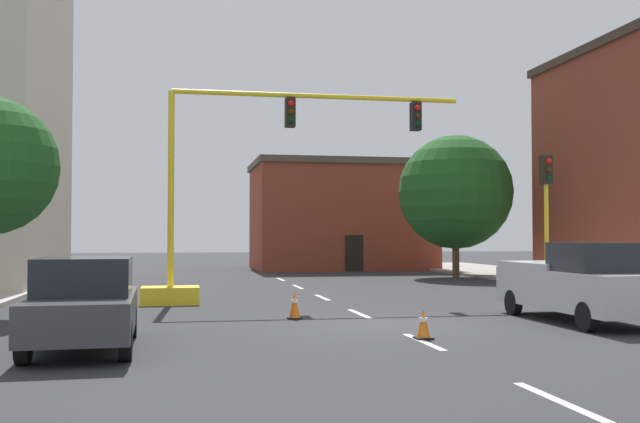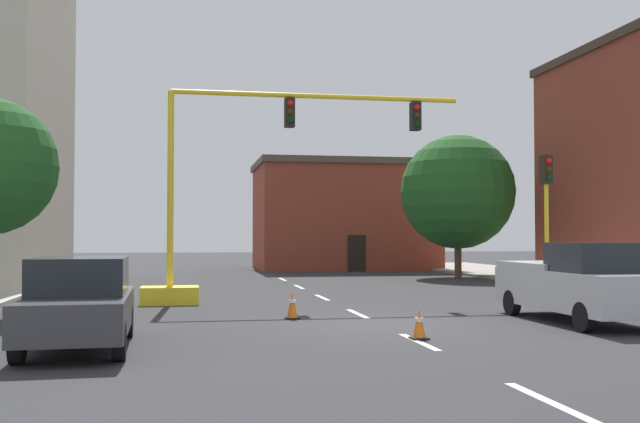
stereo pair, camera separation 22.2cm
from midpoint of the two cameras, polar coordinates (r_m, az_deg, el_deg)
name	(u,v)px [view 2 (the right image)]	position (r m, az deg, el deg)	size (l,w,h in m)	color
ground_plane	(381,325)	(18.28, 5.05, -8.63)	(160.00, 160.00, 0.00)	#2D2D30
lane_stripe_seg_1	(549,401)	(10.41, 17.74, -13.69)	(0.16, 2.40, 0.01)	silver
lane_stripe_seg_2	(419,342)	(15.42, 8.01, -9.87)	(0.16, 2.40, 0.01)	silver
lane_stripe_seg_3	(358,314)	(20.68, 3.22, -7.84)	(0.16, 2.40, 0.01)	silver
lane_stripe_seg_4	(322,297)	(26.04, 0.41, -6.61)	(0.16, 2.40, 0.01)	silver
lane_stripe_seg_5	(299,287)	(31.45, -1.43, -5.79)	(0.16, 2.40, 0.01)	silver
lane_stripe_seg_6	(282,279)	(36.89, -2.72, -5.22)	(0.16, 2.40, 0.01)	silver
building_brick_center	(343,215)	(48.75, 1.89, -0.31)	(11.44, 8.45, 6.95)	brown
traffic_signal_gantry	(215,230)	(23.93, -7.79, -1.45)	(10.41, 1.20, 6.83)	yellow
traffic_light_pole_right	(547,194)	(25.52, 17.23, 1.30)	(0.32, 0.47, 4.80)	yellow
tree_right_far	(458,192)	(39.04, 10.67, 1.48)	(5.89, 5.89, 7.37)	brown
pickup_truck_silver	(579,283)	(19.66, 19.57, -5.20)	(2.05, 5.42, 1.99)	#BCBCC1
sedan_dark_gray_near_left	(79,302)	(14.91, -17.57, -6.65)	(2.00, 4.56, 1.74)	#3D3D42
traffic_cone_roadside_a	(292,305)	(19.36, -1.81, -7.22)	(0.36, 0.36, 0.71)	black
traffic_cone_roadside_b	(419,324)	(15.77, 8.02, -8.57)	(0.36, 0.36, 0.63)	black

